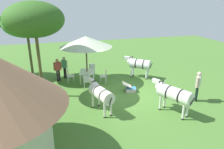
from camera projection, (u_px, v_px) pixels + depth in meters
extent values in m
plane|color=#48752E|center=(127.00, 95.00, 12.29)|extent=(36.00, 36.00, 0.00)
cylinder|color=brown|center=(87.00, 65.00, 13.90)|extent=(0.10, 0.10, 2.41)
cone|color=beige|center=(86.00, 42.00, 13.38)|extent=(3.40, 3.40, 0.69)
cube|color=silver|center=(87.00, 72.00, 14.07)|extent=(1.50, 1.24, 0.04)
cylinder|color=silver|center=(80.00, 80.00, 13.61)|extent=(0.06, 0.06, 0.70)
cylinder|color=silver|center=(82.00, 74.00, 14.73)|extent=(0.06, 0.06, 0.70)
cylinder|color=silver|center=(93.00, 80.00, 13.65)|extent=(0.06, 0.06, 0.70)
cylinder|color=silver|center=(94.00, 74.00, 14.77)|extent=(0.06, 0.06, 0.70)
cube|color=silver|center=(103.00, 76.00, 14.01)|extent=(0.57, 0.56, 0.04)
cube|color=silver|center=(106.00, 73.00, 13.91)|extent=(0.42, 0.22, 0.45)
cylinder|color=silver|center=(100.00, 80.00, 13.93)|extent=(0.04, 0.04, 0.45)
cylinder|color=silver|center=(101.00, 78.00, 14.29)|extent=(0.04, 0.04, 0.45)
cylinder|color=silver|center=(106.00, 80.00, 13.89)|extent=(0.04, 0.04, 0.45)
cylinder|color=silver|center=(106.00, 78.00, 14.24)|extent=(0.04, 0.04, 0.45)
cube|color=silver|center=(91.00, 70.00, 15.18)|extent=(0.57, 0.58, 0.04)
cube|color=silver|center=(92.00, 67.00, 15.29)|extent=(0.23, 0.41, 0.45)
cylinder|color=silver|center=(93.00, 74.00, 15.06)|extent=(0.04, 0.04, 0.45)
cylinder|color=silver|center=(88.00, 74.00, 15.12)|extent=(0.04, 0.04, 0.45)
cylinder|color=silver|center=(95.00, 72.00, 15.40)|extent=(0.04, 0.04, 0.45)
cylinder|color=silver|center=(90.00, 72.00, 15.46)|extent=(0.04, 0.04, 0.45)
cube|color=silver|center=(71.00, 76.00, 14.08)|extent=(0.52, 0.50, 0.04)
cube|color=silver|center=(68.00, 73.00, 13.99)|extent=(0.44, 0.13, 0.45)
cylinder|color=silver|center=(74.00, 78.00, 14.34)|extent=(0.04, 0.04, 0.45)
cylinder|color=silver|center=(73.00, 80.00, 13.99)|extent=(0.04, 0.04, 0.45)
cylinder|color=silver|center=(69.00, 78.00, 14.32)|extent=(0.04, 0.04, 0.45)
cylinder|color=silver|center=(68.00, 80.00, 13.96)|extent=(0.04, 0.04, 0.45)
cube|color=silver|center=(87.00, 81.00, 13.12)|extent=(0.49, 0.51, 0.04)
cube|color=silver|center=(87.00, 79.00, 12.86)|extent=(0.12, 0.44, 0.45)
cylinder|color=silver|center=(84.00, 84.00, 13.34)|extent=(0.04, 0.04, 0.45)
cylinder|color=silver|center=(90.00, 83.00, 13.38)|extent=(0.04, 0.04, 0.45)
cylinder|color=silver|center=(84.00, 86.00, 13.01)|extent=(0.04, 0.04, 0.45)
cylinder|color=silver|center=(90.00, 85.00, 13.04)|extent=(0.04, 0.04, 0.45)
cylinder|color=black|center=(59.00, 75.00, 14.32)|extent=(0.11, 0.11, 0.79)
cylinder|color=black|center=(57.00, 76.00, 14.24)|extent=(0.11, 0.11, 0.79)
cube|color=#AB3B33|center=(58.00, 66.00, 14.05)|extent=(0.32, 0.47, 0.56)
cylinder|color=#99694D|center=(61.00, 65.00, 14.18)|extent=(0.08, 0.08, 0.53)
cylinder|color=#99694D|center=(54.00, 67.00, 13.92)|extent=(0.08, 0.08, 0.53)
sphere|color=#99694D|center=(57.00, 60.00, 13.92)|extent=(0.21, 0.21, 0.21)
cylinder|color=black|center=(66.00, 73.00, 14.77)|extent=(0.11, 0.11, 0.78)
cylinder|color=black|center=(64.00, 73.00, 14.85)|extent=(0.11, 0.11, 0.78)
cube|color=#419669|center=(64.00, 64.00, 14.59)|extent=(0.46, 0.40, 0.55)
cylinder|color=tan|center=(67.00, 64.00, 14.44)|extent=(0.08, 0.08, 0.52)
cylinder|color=tan|center=(62.00, 63.00, 14.73)|extent=(0.08, 0.08, 0.52)
sphere|color=tan|center=(64.00, 58.00, 14.46)|extent=(0.21, 0.21, 0.21)
cylinder|color=black|center=(196.00, 94.00, 11.35)|extent=(0.12, 0.12, 0.85)
cylinder|color=black|center=(197.00, 93.00, 11.47)|extent=(0.12, 0.12, 0.85)
cube|color=beige|center=(198.00, 81.00, 11.17)|extent=(0.47, 0.48, 0.60)
cylinder|color=beige|center=(197.00, 83.00, 10.95)|extent=(0.09, 0.09, 0.56)
cylinder|color=beige|center=(199.00, 80.00, 11.37)|extent=(0.09, 0.09, 0.56)
sphere|color=beige|center=(199.00, 74.00, 11.02)|extent=(0.23, 0.23, 0.23)
cube|color=teal|center=(131.00, 88.00, 12.68)|extent=(0.63, 0.65, 0.03)
cube|color=white|center=(127.00, 85.00, 12.59)|extent=(0.63, 0.65, 0.30)
cube|color=beige|center=(130.00, 88.00, 12.96)|extent=(0.18, 0.60, 0.22)
cube|color=beige|center=(131.00, 91.00, 12.47)|extent=(0.18, 0.60, 0.22)
cylinder|color=silver|center=(101.00, 94.00, 10.12)|extent=(1.66, 1.04, 0.62)
cylinder|color=black|center=(105.00, 96.00, 9.88)|extent=(0.26, 0.63, 0.63)
cylinder|color=black|center=(99.00, 92.00, 10.34)|extent=(0.26, 0.63, 0.63)
cylinder|color=silver|center=(94.00, 85.00, 10.67)|extent=(0.59, 0.42, 0.49)
cube|color=silver|center=(91.00, 81.00, 10.84)|extent=(0.43, 0.29, 0.20)
cube|color=black|center=(90.00, 80.00, 11.00)|extent=(0.15, 0.15, 0.12)
cube|color=black|center=(94.00, 82.00, 10.61)|extent=(0.36, 0.14, 0.28)
cylinder|color=silver|center=(93.00, 101.00, 10.70)|extent=(0.11, 0.11, 0.73)
cylinder|color=black|center=(93.00, 107.00, 10.82)|extent=(0.13, 0.13, 0.06)
cylinder|color=silver|center=(99.00, 99.00, 10.88)|extent=(0.11, 0.11, 0.73)
cylinder|color=black|center=(99.00, 105.00, 10.99)|extent=(0.13, 0.13, 0.06)
cylinder|color=silver|center=(105.00, 111.00, 9.77)|extent=(0.11, 0.11, 0.73)
cylinder|color=black|center=(105.00, 117.00, 9.88)|extent=(0.13, 0.13, 0.06)
cylinder|color=silver|center=(111.00, 109.00, 9.94)|extent=(0.11, 0.11, 0.73)
cylinder|color=black|center=(111.00, 115.00, 10.06)|extent=(0.13, 0.13, 0.06)
cylinder|color=black|center=(110.00, 102.00, 9.50)|extent=(0.24, 0.12, 0.53)
cylinder|color=silver|center=(175.00, 94.00, 9.94)|extent=(1.80, 1.33, 0.66)
cylinder|color=black|center=(181.00, 96.00, 9.71)|extent=(0.37, 0.64, 0.67)
cylinder|color=black|center=(169.00, 92.00, 10.15)|extent=(0.37, 0.64, 0.67)
cylinder|color=silver|center=(160.00, 86.00, 10.47)|extent=(0.61, 0.50, 0.50)
cube|color=silver|center=(156.00, 81.00, 10.61)|extent=(0.44, 0.34, 0.20)
cube|color=black|center=(153.00, 81.00, 10.75)|extent=(0.16, 0.16, 0.12)
cube|color=black|center=(161.00, 82.00, 10.40)|extent=(0.35, 0.20, 0.28)
cylinder|color=silver|center=(160.00, 103.00, 10.49)|extent=(0.11, 0.11, 0.78)
cylinder|color=black|center=(160.00, 109.00, 10.61)|extent=(0.13, 0.13, 0.06)
cylinder|color=silver|center=(164.00, 100.00, 10.72)|extent=(0.11, 0.11, 0.78)
cylinder|color=black|center=(164.00, 107.00, 10.84)|extent=(0.13, 0.13, 0.06)
cylinder|color=silver|center=(183.00, 112.00, 9.60)|extent=(0.11, 0.11, 0.78)
cylinder|color=black|center=(182.00, 119.00, 9.72)|extent=(0.13, 0.13, 0.06)
cylinder|color=silver|center=(187.00, 110.00, 9.82)|extent=(0.11, 0.11, 0.78)
cylinder|color=black|center=(186.00, 116.00, 9.94)|extent=(0.13, 0.13, 0.06)
cylinder|color=black|center=(192.00, 102.00, 9.35)|extent=(0.23, 0.15, 0.53)
cylinder|color=silver|center=(140.00, 64.00, 14.77)|extent=(1.44, 1.52, 0.66)
cylinder|color=black|center=(144.00, 64.00, 14.65)|extent=(0.56, 0.50, 0.67)
cylinder|color=black|center=(137.00, 64.00, 14.87)|extent=(0.56, 0.50, 0.67)
cylinder|color=silver|center=(131.00, 60.00, 14.99)|extent=(0.58, 0.60, 0.50)
cube|color=silver|center=(127.00, 58.00, 15.05)|extent=(0.40, 0.42, 0.20)
cube|color=black|center=(125.00, 58.00, 15.13)|extent=(0.17, 0.17, 0.12)
cube|color=black|center=(131.00, 58.00, 14.93)|extent=(0.27, 0.30, 0.28)
cylinder|color=silver|center=(132.00, 72.00, 15.04)|extent=(0.11, 0.11, 0.75)
cylinder|color=black|center=(131.00, 76.00, 15.15)|extent=(0.13, 0.13, 0.06)
cylinder|color=silver|center=(133.00, 71.00, 15.35)|extent=(0.11, 0.11, 0.75)
cylinder|color=black|center=(133.00, 75.00, 15.47)|extent=(0.13, 0.13, 0.06)
cylinder|color=silver|center=(146.00, 74.00, 14.60)|extent=(0.11, 0.11, 0.75)
cylinder|color=black|center=(146.00, 79.00, 14.72)|extent=(0.13, 0.13, 0.06)
cylinder|color=silver|center=(148.00, 73.00, 14.91)|extent=(0.11, 0.11, 0.75)
cylinder|color=black|center=(147.00, 77.00, 15.03)|extent=(0.13, 0.13, 0.06)
cylinder|color=black|center=(151.00, 67.00, 14.49)|extent=(0.19, 0.21, 0.53)
cylinder|color=brown|center=(31.00, 58.00, 14.24)|extent=(0.17, 0.17, 3.02)
ellipsoid|color=#407C34|center=(26.00, 24.00, 13.46)|extent=(2.99, 2.99, 1.79)
cylinder|color=brown|center=(40.00, 67.00, 11.61)|extent=(0.17, 0.17, 3.47)
ellipsoid|color=#30601E|center=(34.00, 19.00, 10.74)|extent=(3.11, 3.11, 1.86)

